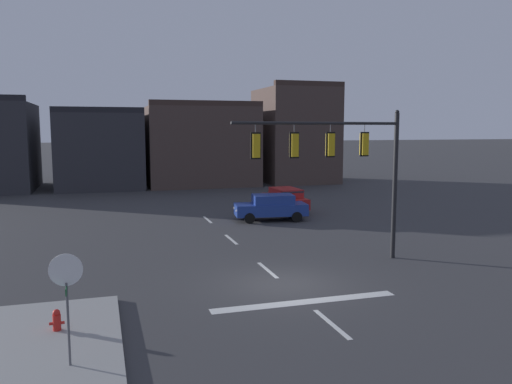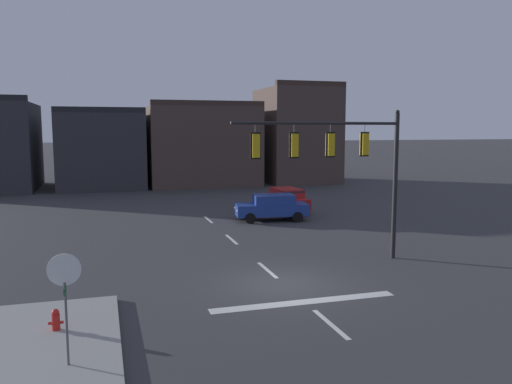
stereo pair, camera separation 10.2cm
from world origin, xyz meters
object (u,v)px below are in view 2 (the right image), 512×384
Objects in this scene: car_lot_middle at (272,207)px; fire_hydrant at (56,324)px; signal_mast_near_side at (342,156)px; car_lot_nearside at (286,199)px; stop_sign at (65,282)px.

fire_hydrant is at bearing -126.75° from car_lot_middle.
car_lot_nearside is (2.53, 13.62, -3.69)m from signal_mast_near_side.
signal_mast_near_side is 14.34m from car_lot_nearside.
car_lot_middle is at bearing 53.25° from fire_hydrant.
stop_sign is 0.63× the size of car_lot_nearside.
signal_mast_near_side is at bearing -100.53° from car_lot_nearside.
car_lot_nearside is at bearing 57.83° from stop_sign.
car_lot_nearside is (12.90, 20.51, -1.29)m from stop_sign.
car_lot_middle reaches higher than fire_hydrant.
signal_mast_near_side is 10.17× the size of fire_hydrant.
signal_mast_near_side is 12.48m from fire_hydrant.
fire_hydrant is at bearing -126.29° from car_lot_nearside.
fire_hydrant is at bearing -157.13° from signal_mast_near_side.
fire_hydrant is (-11.34, -15.19, -0.53)m from car_lot_middle.
stop_sign is at bearing -146.41° from signal_mast_near_side.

